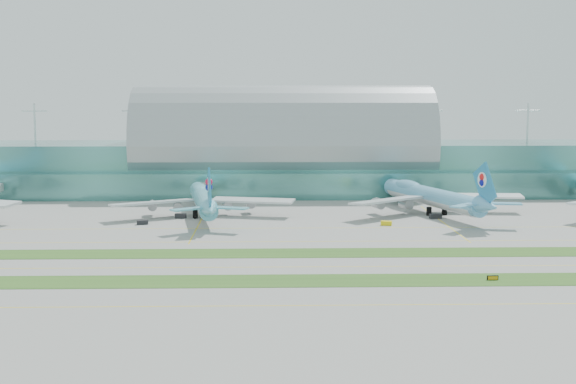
{
  "coord_description": "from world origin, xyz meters",
  "views": [
    {
      "loc": [
        -6.54,
        -195.49,
        39.71
      ],
      "look_at": [
        0.0,
        55.0,
        9.0
      ],
      "focal_mm": 50.0,
      "sensor_mm": 36.0,
      "label": 1
    }
  ],
  "objects_px": {
    "airliner_c": "(431,195)",
    "airliner_b": "(203,199)",
    "terminal": "(283,157)",
    "taxiway_sign_east": "(493,278)"
  },
  "relations": [
    {
      "from": "terminal",
      "to": "taxiway_sign_east",
      "type": "height_order",
      "value": "terminal"
    },
    {
      "from": "airliner_b",
      "to": "taxiway_sign_east",
      "type": "relative_size",
      "value": 27.36
    },
    {
      "from": "airliner_c",
      "to": "airliner_b",
      "type": "bearing_deg",
      "value": 165.48
    },
    {
      "from": "airliner_c",
      "to": "taxiway_sign_east",
      "type": "relative_size",
      "value": 28.35
    },
    {
      "from": "terminal",
      "to": "taxiway_sign_east",
      "type": "xyz_separation_m",
      "value": [
        41.76,
        -157.26,
        -13.71
      ]
    },
    {
      "from": "terminal",
      "to": "airliner_b",
      "type": "relative_size",
      "value": 4.99
    },
    {
      "from": "terminal",
      "to": "airliner_c",
      "type": "relative_size",
      "value": 4.81
    },
    {
      "from": "taxiway_sign_east",
      "to": "terminal",
      "type": "bearing_deg",
      "value": 102.44
    },
    {
      "from": "terminal",
      "to": "airliner_b",
      "type": "distance_m",
      "value": 70.77
    },
    {
      "from": "terminal",
      "to": "airliner_c",
      "type": "xyz_separation_m",
      "value": [
        48.04,
        -60.61,
        -8.08
      ]
    }
  ]
}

